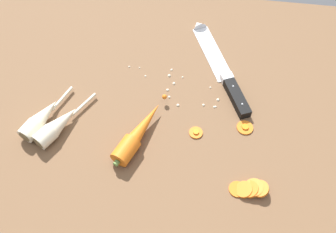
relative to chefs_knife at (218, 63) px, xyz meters
The scene contains 9 objects.
ground_plane 20.36cm from the chefs_knife, 122.11° to the right, with size 120.00×90.00×4.00cm, color brown.
chefs_knife is the anchor object (origin of this frame).
whole_carrot 30.15cm from the chefs_knife, 123.88° to the right, with size 10.30×20.17×4.20cm.
parsnip_front 43.55cm from the chefs_knife, 144.42° to the right, with size 10.96×16.91×4.00cm.
parsnip_mid_left 46.55cm from the chefs_knife, 148.89° to the right, with size 8.43×17.07×4.00cm.
carrot_slice_stack 35.35cm from the chefs_knife, 76.11° to the right, with size 8.16×4.35×2.79cm.
carrot_slice_stray_near 22.14cm from the chefs_knife, 100.01° to the right, with size 3.19×3.19×0.70cm.
carrot_slice_stray_mid 20.26cm from the chefs_knife, 68.62° to the right, with size 3.82×3.82×0.70cm.
mince_crumbs 12.81cm from the chefs_knife, 132.31° to the right, with size 24.40×11.74×0.85cm.
Camera 1 is at (6.36, -48.57, 72.39)cm, focal length 38.91 mm.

